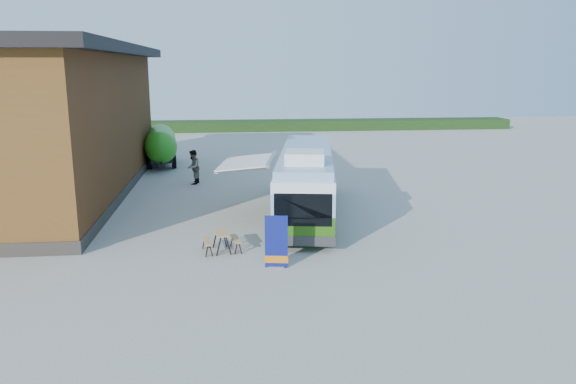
{
  "coord_description": "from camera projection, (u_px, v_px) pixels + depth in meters",
  "views": [
    {
      "loc": [
        -1.26,
        -19.29,
        6.44
      ],
      "look_at": [
        1.12,
        2.97,
        1.4
      ],
      "focal_mm": 35.0,
      "sensor_mm": 36.0,
      "label": 1
    }
  ],
  "objects": [
    {
      "name": "slurry_tanker",
      "position": [
        161.0,
        144.0,
        36.96
      ],
      "size": [
        2.5,
        6.75,
        2.5
      ],
      "rotation": [
        0.0,
        0.0,
        0.11
      ],
      "color": "#2B9B1C",
      "rests_on": "ground"
    },
    {
      "name": "awning",
      "position": [
        251.0,
        161.0,
        24.31
      ],
      "size": [
        2.83,
        3.99,
        0.49
      ],
      "rotation": [
        0.0,
        0.0,
        -0.16
      ],
      "color": "white",
      "rests_on": "ground"
    },
    {
      "name": "barn",
      "position": [
        43.0,
        124.0,
        28.08
      ],
      "size": [
        9.6,
        21.2,
        7.5
      ],
      "color": "brown",
      "rests_on": "ground"
    },
    {
      "name": "person_b",
      "position": [
        193.0,
        167.0,
        31.11
      ],
      "size": [
        0.9,
        1.06,
        1.91
      ],
      "primitive_type": "imported",
      "rotation": [
        0.0,
        0.0,
        -1.78
      ],
      "color": "#999999",
      "rests_on": "ground"
    },
    {
      "name": "banner",
      "position": [
        276.0,
        246.0,
        18.18
      ],
      "size": [
        0.76,
        0.26,
        1.76
      ],
      "rotation": [
        0.0,
        0.0,
        -0.16
      ],
      "color": "navy",
      "rests_on": "ground"
    },
    {
      "name": "bus",
      "position": [
        306.0,
        179.0,
        24.56
      ],
      "size": [
        4.0,
        11.07,
        3.33
      ],
      "rotation": [
        0.0,
        0.0,
        -0.16
      ],
      "color": "#3B7112",
      "rests_on": "ground"
    },
    {
      "name": "hedge",
      "position": [
        318.0,
        125.0,
        57.84
      ],
      "size": [
        40.0,
        3.0,
        1.0
      ],
      "primitive_type": "cube",
      "color": "#264419",
      "rests_on": "ground"
    },
    {
      "name": "picnic_table",
      "position": [
        222.0,
        237.0,
        19.84
      ],
      "size": [
        1.41,
        1.29,
        0.71
      ],
      "rotation": [
        0.0,
        0.0,
        0.16
      ],
      "color": "tan",
      "rests_on": "ground"
    },
    {
      "name": "ground",
      "position": [
        266.0,
        248.0,
        20.25
      ],
      "size": [
        100.0,
        100.0,
        0.0
      ],
      "primitive_type": "plane",
      "color": "#BCB7AD",
      "rests_on": "ground"
    },
    {
      "name": "person_a",
      "position": [
        287.0,
        202.0,
        23.58
      ],
      "size": [
        0.73,
        0.68,
        1.68
      ],
      "primitive_type": "imported",
      "rotation": [
        0.0,
        0.0,
        0.61
      ],
      "color": "#999999",
      "rests_on": "ground"
    }
  ]
}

